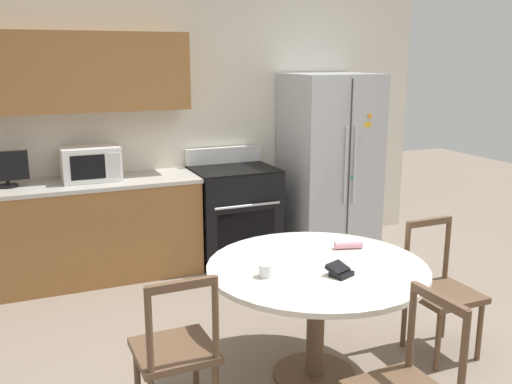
% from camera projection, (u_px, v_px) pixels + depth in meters
% --- Properties ---
extents(ground_plane, '(14.00, 14.00, 0.00)m').
position_uv_depth(ground_plane, '(311.00, 381.00, 3.56)').
color(ground_plane, gray).
extents(back_wall, '(5.20, 0.44, 2.60)m').
position_uv_depth(back_wall, '(157.00, 113.00, 5.42)').
color(back_wall, silver).
rests_on(back_wall, ground_plane).
extents(kitchen_counter, '(2.17, 0.64, 0.90)m').
position_uv_depth(kitchen_counter, '(78.00, 232.00, 5.07)').
color(kitchen_counter, '#936033').
rests_on(kitchen_counter, ground_plane).
extents(refrigerator, '(0.85, 0.79, 1.81)m').
position_uv_depth(refrigerator, '(329.00, 163.00, 5.84)').
color(refrigerator, '#B2B5BA').
rests_on(refrigerator, ground_plane).
extents(oven_range, '(0.78, 0.68, 1.08)m').
position_uv_depth(oven_range, '(234.00, 213.00, 5.61)').
color(oven_range, black).
rests_on(oven_range, ground_plane).
extents(microwave, '(0.50, 0.36, 0.30)m').
position_uv_depth(microwave, '(91.00, 163.00, 5.03)').
color(microwave, white).
rests_on(microwave, kitchen_counter).
extents(countertop_tv, '(0.35, 0.16, 0.30)m').
position_uv_depth(countertop_tv, '(6.00, 168.00, 4.76)').
color(countertop_tv, black).
rests_on(countertop_tv, kitchen_counter).
extents(dining_table, '(1.34, 1.34, 0.75)m').
position_uv_depth(dining_table, '(317.00, 284.00, 3.47)').
color(dining_table, beige).
rests_on(dining_table, ground_plane).
extents(dining_chair_left, '(0.43, 0.43, 0.90)m').
position_uv_depth(dining_chair_left, '(176.00, 352.00, 3.04)').
color(dining_chair_left, brown).
rests_on(dining_chair_left, ground_plane).
extents(dining_chair_right, '(0.42, 0.42, 0.90)m').
position_uv_depth(dining_chair_right, '(440.00, 292.00, 3.82)').
color(dining_chair_right, brown).
rests_on(dining_chair_right, ground_plane).
extents(candle_glass, '(0.08, 0.08, 0.08)m').
position_uv_depth(candle_glass, '(266.00, 271.00, 3.25)').
color(candle_glass, silver).
rests_on(candle_glass, dining_table).
extents(folded_napkin, '(0.19, 0.10, 0.05)m').
position_uv_depth(folded_napkin, '(348.00, 245.00, 3.73)').
color(folded_napkin, pink).
rests_on(folded_napkin, dining_table).
extents(wallet, '(0.16, 0.16, 0.07)m').
position_uv_depth(wallet, '(340.00, 271.00, 3.27)').
color(wallet, black).
rests_on(wallet, dining_table).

